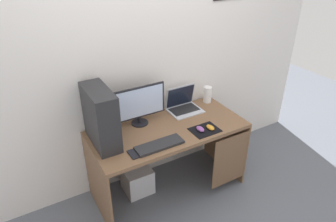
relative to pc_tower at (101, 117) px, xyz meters
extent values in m
plane|color=slate|center=(0.59, -0.08, -0.98)|extent=(8.00, 8.00, 0.00)
cube|color=silver|center=(0.59, 0.30, 0.32)|extent=(4.00, 0.04, 2.60)
cube|color=brown|center=(0.59, -0.08, -0.27)|extent=(1.45, 0.67, 0.03)
cube|color=brown|center=(-0.12, -0.08, -0.63)|extent=(0.02, 0.67, 0.70)
cube|color=brown|center=(1.31, -0.08, -0.63)|extent=(0.02, 0.67, 0.70)
cube|color=brown|center=(1.10, -0.41, -0.60)|extent=(0.40, 0.01, 0.56)
cube|color=#232326|center=(0.00, 0.00, 0.00)|extent=(0.18, 0.45, 0.50)
cylinder|color=black|center=(0.40, 0.13, -0.24)|extent=(0.16, 0.16, 0.01)
cylinder|color=black|center=(0.40, 0.13, -0.21)|extent=(0.04, 0.04, 0.06)
cube|color=black|center=(0.40, 0.12, -0.02)|extent=(0.51, 0.02, 0.31)
cube|color=#B2C6EA|center=(0.40, 0.11, -0.02)|extent=(0.48, 0.00, 0.28)
cube|color=#B7BCC6|center=(0.90, 0.11, -0.24)|extent=(0.33, 0.25, 0.01)
cube|color=black|center=(0.90, 0.13, -0.24)|extent=(0.29, 0.17, 0.00)
cube|color=#B7BCC6|center=(0.90, 0.21, -0.12)|extent=(0.33, 0.05, 0.23)
cube|color=black|center=(0.90, 0.20, -0.12)|extent=(0.30, 0.04, 0.21)
cylinder|color=white|center=(1.22, 0.17, -0.16)|extent=(0.09, 0.09, 0.17)
cube|color=#232326|center=(0.39, -0.29, -0.24)|extent=(0.42, 0.14, 0.02)
cube|color=black|center=(0.87, -0.28, -0.25)|extent=(0.26, 0.20, 0.00)
ellipsoid|color=#8C4C99|center=(0.82, -0.27, -0.23)|extent=(0.06, 0.10, 0.03)
ellipsoid|color=orange|center=(0.92, -0.29, -0.23)|extent=(0.06, 0.10, 0.03)
cube|color=black|center=(0.15, -0.28, -0.25)|extent=(0.07, 0.13, 0.01)
cube|color=silver|center=(0.31, 0.05, -0.85)|extent=(0.27, 0.27, 0.27)
camera|label=1|loc=(-0.60, -2.15, 1.28)|focal=32.82mm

